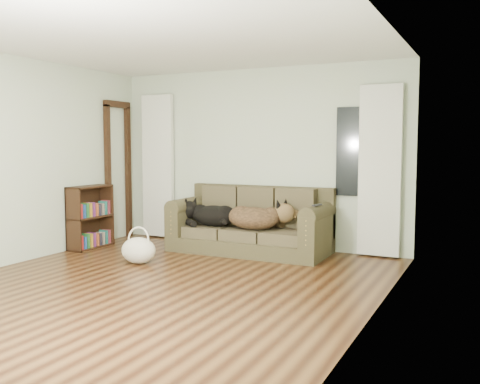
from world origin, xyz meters
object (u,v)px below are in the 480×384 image
at_px(dog_black_lab, 211,216).
at_px(tote_bag, 139,251).
at_px(dog_shepherd, 257,219).
at_px(bookshelf, 90,214).
at_px(sofa, 249,220).

xyz_separation_m(dog_black_lab, tote_bag, (-0.40, -1.17, -0.32)).
xyz_separation_m(dog_shepherd, bookshelf, (-2.37, -0.61, 0.01)).
height_order(sofa, bookshelf, bookshelf).
bearing_deg(bookshelf, dog_black_lab, 26.91).
distance_m(dog_black_lab, tote_bag, 1.28).
height_order(sofa, tote_bag, sofa).
height_order(dog_black_lab, bookshelf, bookshelf).
relative_size(sofa, dog_shepherd, 2.88).
bearing_deg(sofa, tote_bag, -127.08).
relative_size(sofa, dog_black_lab, 3.11).
bearing_deg(bookshelf, dog_shepherd, 20.67).
relative_size(dog_black_lab, tote_bag, 1.53).
xyz_separation_m(dog_shepherd, tote_bag, (-1.12, -1.16, -0.33)).
bearing_deg(tote_bag, bookshelf, 156.39).
xyz_separation_m(sofa, tote_bag, (-0.95, -1.26, -0.29)).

